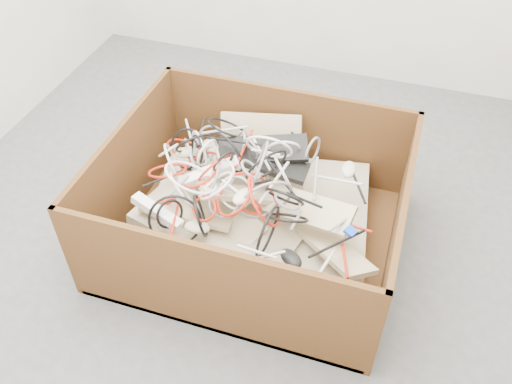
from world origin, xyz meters
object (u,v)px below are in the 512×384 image
(power_strip_right, at_px, (157,211))
(vga_plug, at_px, (351,232))
(cardboard_box, at_px, (251,220))
(power_strip_left, at_px, (209,173))

(power_strip_right, height_order, vga_plug, power_strip_right)
(power_strip_right, distance_m, vga_plug, 0.81)
(cardboard_box, relative_size, power_strip_left, 4.64)
(cardboard_box, relative_size, vga_plug, 28.90)
(power_strip_right, relative_size, vga_plug, 5.50)
(power_strip_left, relative_size, power_strip_right, 1.13)
(power_strip_left, height_order, vga_plug, power_strip_left)
(power_strip_left, height_order, power_strip_right, power_strip_left)
(power_strip_right, bearing_deg, cardboard_box, 55.08)
(power_strip_left, bearing_deg, vga_plug, -42.45)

